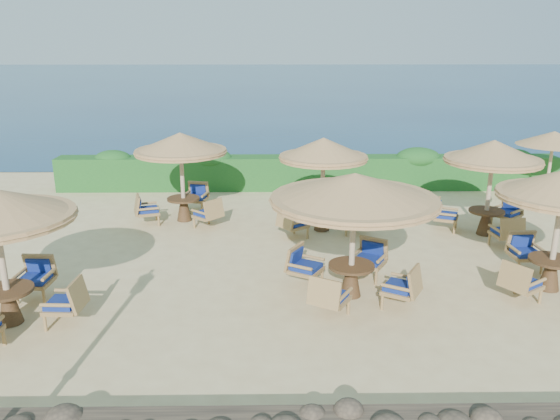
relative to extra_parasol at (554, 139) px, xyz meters
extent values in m
plane|color=beige|center=(-7.80, -5.20, -2.17)|extent=(120.00, 120.00, 0.00)
plane|color=#0C294E|center=(-7.80, 64.80, -2.17)|extent=(160.00, 160.00, 0.00)
cube|color=#184A1B|center=(-7.80, 2.00, -1.57)|extent=(18.00, 0.90, 1.20)
cylinder|color=tan|center=(0.00, 0.00, -1.07)|extent=(0.10, 0.10, 2.20)
cone|color=olive|center=(0.00, 0.00, 0.01)|extent=(2.30, 2.30, 0.45)
cylinder|color=tan|center=(-14.06, -7.95, -0.97)|extent=(0.12, 0.12, 2.40)
cylinder|color=#4C321B|center=(-14.06, -7.95, -1.49)|extent=(0.96, 0.96, 0.06)
cone|color=#4C321B|center=(-14.06, -7.95, -1.84)|extent=(0.44, 0.44, 0.64)
cylinder|color=tan|center=(-7.44, -6.86, -0.97)|extent=(0.12, 0.12, 2.40)
cone|color=olive|center=(-7.44, -6.86, 0.21)|extent=(3.44, 3.44, 0.55)
cylinder|color=olive|center=(-7.44, -6.86, -0.07)|extent=(3.37, 3.37, 0.14)
cylinder|color=#4C321B|center=(-7.44, -6.86, -1.49)|extent=(0.96, 0.96, 0.06)
cone|color=#4C321B|center=(-7.44, -6.86, -1.84)|extent=(0.44, 0.44, 0.64)
cylinder|color=tan|center=(-3.11, -6.61, -0.97)|extent=(0.12, 0.12, 2.40)
cylinder|color=#4C321B|center=(-3.11, -6.61, -1.49)|extent=(0.96, 0.96, 0.06)
cone|color=#4C321B|center=(-3.11, -6.61, -1.84)|extent=(0.44, 0.44, 0.64)
cylinder|color=tan|center=(-11.73, -1.68, -0.97)|extent=(0.12, 0.12, 2.40)
cone|color=olive|center=(-11.73, -1.68, 0.21)|extent=(2.69, 2.69, 0.55)
cylinder|color=olive|center=(-11.73, -1.68, -0.07)|extent=(2.64, 2.64, 0.14)
cylinder|color=#4C321B|center=(-11.73, -1.68, -1.49)|extent=(0.96, 0.96, 0.06)
cone|color=#4C321B|center=(-11.73, -1.68, -1.84)|extent=(0.44, 0.44, 0.64)
cylinder|color=tan|center=(-7.67, -2.63, -0.97)|extent=(0.12, 0.12, 2.40)
cone|color=olive|center=(-7.67, -2.63, 0.21)|extent=(2.47, 2.47, 0.55)
cylinder|color=olive|center=(-7.67, -2.63, -0.07)|extent=(2.42, 2.42, 0.14)
cylinder|color=#4C321B|center=(-7.67, -2.63, -1.49)|extent=(0.96, 0.96, 0.06)
cone|color=#4C321B|center=(-7.67, -2.63, -1.84)|extent=(0.44, 0.44, 0.64)
cylinder|color=tan|center=(-3.17, -3.07, -0.97)|extent=(0.12, 0.12, 2.40)
cone|color=olive|center=(-3.17, -3.07, 0.21)|extent=(2.58, 2.58, 0.55)
cylinder|color=olive|center=(-3.17, -3.07, -0.07)|extent=(2.53, 2.53, 0.14)
cylinder|color=#4C321B|center=(-3.17, -3.07, -1.49)|extent=(0.96, 0.96, 0.06)
cone|color=#4C321B|center=(-3.17, -3.07, -1.84)|extent=(0.44, 0.44, 0.64)
camera|label=1|loc=(-9.08, -17.32, 2.93)|focal=35.00mm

